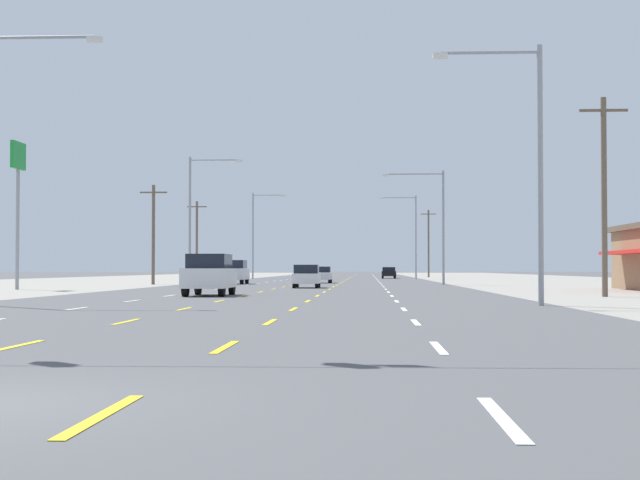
{
  "coord_description": "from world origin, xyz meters",
  "views": [
    {
      "loc": [
        4.09,
        -9.1,
        1.3
      ],
      "look_at": [
        0.19,
        72.17,
        3.65
      ],
      "focal_mm": 55.12,
      "sensor_mm": 36.0,
      "label": 1
    }
  ],
  "objects_px": {
    "suv_far_left_mid": "(234,272)",
    "streetlight_right_row_0": "(529,154)",
    "sedan_center_turn_midfar": "(321,274)",
    "pole_sign_left_row_1": "(18,177)",
    "hatchback_center_turn_near": "(307,276)",
    "sedan_far_right_far": "(389,273)",
    "streetlight_right_row_2": "(412,230)",
    "suv_inner_left_nearest": "(209,274)",
    "streetlight_right_row_1": "(436,217)",
    "streetlight_left_row_1": "(195,211)",
    "streetlight_left_row_2": "(256,230)"
  },
  "relations": [
    {
      "from": "hatchback_center_turn_near",
      "to": "streetlight_right_row_1",
      "type": "relative_size",
      "value": 0.43
    },
    {
      "from": "streetlight_right_row_0",
      "to": "streetlight_right_row_2",
      "type": "xyz_separation_m",
      "value": [
        -0.07,
        87.26,
        0.7
      ]
    },
    {
      "from": "hatchback_center_turn_near",
      "to": "pole_sign_left_row_1",
      "type": "bearing_deg",
      "value": -160.54
    },
    {
      "from": "streetlight_right_row_0",
      "to": "pole_sign_left_row_1",
      "type": "bearing_deg",
      "value": 137.78
    },
    {
      "from": "hatchback_center_turn_near",
      "to": "sedan_far_right_far",
      "type": "distance_m",
      "value": 60.78
    },
    {
      "from": "streetlight_right_row_1",
      "to": "streetlight_left_row_1",
      "type": "bearing_deg",
      "value": 180.0
    },
    {
      "from": "streetlight_right_row_0",
      "to": "streetlight_right_row_2",
      "type": "distance_m",
      "value": 87.26
    },
    {
      "from": "suv_far_left_mid",
      "to": "pole_sign_left_row_1",
      "type": "height_order",
      "value": "pole_sign_left_row_1"
    },
    {
      "from": "sedan_far_right_far",
      "to": "streetlight_left_row_2",
      "type": "bearing_deg",
      "value": -166.88
    },
    {
      "from": "sedan_center_turn_midfar",
      "to": "sedan_far_right_far",
      "type": "height_order",
      "value": "same"
    },
    {
      "from": "suv_inner_left_nearest",
      "to": "suv_far_left_mid",
      "type": "height_order",
      "value": "same"
    },
    {
      "from": "hatchback_center_turn_near",
      "to": "streetlight_right_row_2",
      "type": "bearing_deg",
      "value": 80.34
    },
    {
      "from": "streetlight_right_row_1",
      "to": "hatchback_center_turn_near",
      "type": "bearing_deg",
      "value": -126.4
    },
    {
      "from": "pole_sign_left_row_1",
      "to": "streetlight_right_row_2",
      "type": "xyz_separation_m",
      "value": [
        27.02,
        62.67,
        -0.89
      ]
    },
    {
      "from": "streetlight_right_row_0",
      "to": "streetlight_left_row_2",
      "type": "height_order",
      "value": "streetlight_left_row_2"
    },
    {
      "from": "pole_sign_left_row_1",
      "to": "streetlight_right_row_0",
      "type": "relative_size",
      "value": 0.99
    },
    {
      "from": "hatchback_center_turn_near",
      "to": "pole_sign_left_row_1",
      "type": "xyz_separation_m",
      "value": [
        -17.4,
        -6.15,
        6.1
      ]
    },
    {
      "from": "pole_sign_left_row_1",
      "to": "streetlight_right_row_2",
      "type": "bearing_deg",
      "value": 66.68
    },
    {
      "from": "streetlight_left_row_2",
      "to": "suv_inner_left_nearest",
      "type": "bearing_deg",
      "value": -85.18
    },
    {
      "from": "hatchback_center_turn_near",
      "to": "pole_sign_left_row_1",
      "type": "relative_size",
      "value": 0.43
    },
    {
      "from": "streetlight_left_row_1",
      "to": "streetlight_right_row_1",
      "type": "bearing_deg",
      "value": 0.0
    },
    {
      "from": "suv_inner_left_nearest",
      "to": "streetlight_right_row_2",
      "type": "bearing_deg",
      "value": 80.16
    },
    {
      "from": "hatchback_center_turn_near",
      "to": "streetlight_left_row_1",
      "type": "relative_size",
      "value": 0.38
    },
    {
      "from": "hatchback_center_turn_near",
      "to": "suv_far_left_mid",
      "type": "xyz_separation_m",
      "value": [
        -7.0,
        15.83,
        0.24
      ]
    },
    {
      "from": "sedan_far_right_far",
      "to": "pole_sign_left_row_1",
      "type": "bearing_deg",
      "value": -109.98
    },
    {
      "from": "suv_far_left_mid",
      "to": "streetlight_right_row_1",
      "type": "bearing_deg",
      "value": -10.07
    },
    {
      "from": "suv_far_left_mid",
      "to": "streetlight_right_row_0",
      "type": "height_order",
      "value": "streetlight_right_row_0"
    },
    {
      "from": "streetlight_right_row_0",
      "to": "suv_inner_left_nearest",
      "type": "bearing_deg",
      "value": 138.1
    },
    {
      "from": "sedan_center_turn_midfar",
      "to": "pole_sign_left_row_1",
      "type": "relative_size",
      "value": 0.5
    },
    {
      "from": "streetlight_right_row_2",
      "to": "suv_inner_left_nearest",
      "type": "bearing_deg",
      "value": -99.84
    },
    {
      "from": "suv_inner_left_nearest",
      "to": "hatchback_center_turn_near",
      "type": "bearing_deg",
      "value": 79.62
    },
    {
      "from": "sedan_far_right_far",
      "to": "streetlight_right_row_2",
      "type": "bearing_deg",
      "value": -53.82
    },
    {
      "from": "suv_far_left_mid",
      "to": "pole_sign_left_row_1",
      "type": "relative_size",
      "value": 0.54
    },
    {
      "from": "streetlight_left_row_1",
      "to": "streetlight_right_row_0",
      "type": "bearing_deg",
      "value": -65.94
    },
    {
      "from": "streetlight_left_row_1",
      "to": "streetlight_right_row_1",
      "type": "distance_m",
      "value": 19.3
    },
    {
      "from": "streetlight_left_row_2",
      "to": "streetlight_right_row_1",
      "type": "bearing_deg",
      "value": -66.1
    },
    {
      "from": "sedan_far_right_far",
      "to": "streetlight_right_row_2",
      "type": "height_order",
      "value": "streetlight_right_row_2"
    },
    {
      "from": "streetlight_right_row_2",
      "to": "pole_sign_left_row_1",
      "type": "bearing_deg",
      "value": -113.32
    },
    {
      "from": "suv_inner_left_nearest",
      "to": "sedan_center_turn_midfar",
      "type": "distance_m",
      "value": 40.85
    },
    {
      "from": "streetlight_left_row_1",
      "to": "sedan_center_turn_midfar",
      "type": "bearing_deg",
      "value": 42.32
    },
    {
      "from": "suv_far_left_mid",
      "to": "pole_sign_left_row_1",
      "type": "bearing_deg",
      "value": -115.31
    },
    {
      "from": "sedan_center_turn_midfar",
      "to": "pole_sign_left_row_1",
      "type": "bearing_deg",
      "value": -121.88
    },
    {
      "from": "streetlight_left_row_2",
      "to": "streetlight_right_row_2",
      "type": "xyz_separation_m",
      "value": [
        19.45,
        0.0,
        -0.15
      ]
    },
    {
      "from": "sedan_far_right_far",
      "to": "streetlight_right_row_0",
      "type": "bearing_deg",
      "value": -88.18
    },
    {
      "from": "suv_far_left_mid",
      "to": "streetlight_left_row_2",
      "type": "xyz_separation_m",
      "value": [
        -2.82,
        40.7,
        5.12
      ]
    },
    {
      "from": "sedan_center_turn_midfar",
      "to": "sedan_far_right_far",
      "type": "xyz_separation_m",
      "value": [
        6.82,
        38.61,
        0.0
      ]
    },
    {
      "from": "streetlight_left_row_1",
      "to": "pole_sign_left_row_1",
      "type": "bearing_deg",
      "value": -111.78
    },
    {
      "from": "suv_far_left_mid",
      "to": "sedan_center_turn_midfar",
      "type": "xyz_separation_m",
      "value": [
        6.98,
        5.96,
        -0.27
      ]
    },
    {
      "from": "streetlight_right_row_1",
      "to": "suv_far_left_mid",
      "type": "bearing_deg",
      "value": 169.93
    },
    {
      "from": "streetlight_right_row_0",
      "to": "streetlight_left_row_1",
      "type": "xyz_separation_m",
      "value": [
        -19.48,
        43.63,
        0.65
      ]
    }
  ]
}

